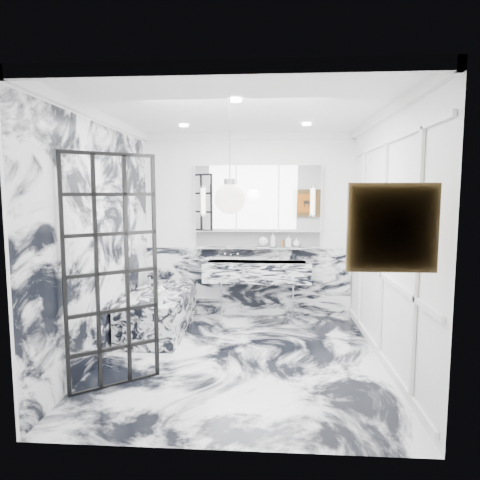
# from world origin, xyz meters

# --- Properties ---
(floor) EXTENTS (3.60, 3.60, 0.00)m
(floor) POSITION_xyz_m (0.00, 0.00, 0.00)
(floor) COLOR silver
(floor) RESTS_ON ground
(ceiling) EXTENTS (3.60, 3.60, 0.00)m
(ceiling) POSITION_xyz_m (0.00, 0.00, 2.80)
(ceiling) COLOR white
(ceiling) RESTS_ON wall_back
(wall_back) EXTENTS (3.60, 0.00, 3.60)m
(wall_back) POSITION_xyz_m (0.00, 1.80, 1.40)
(wall_back) COLOR white
(wall_back) RESTS_ON floor
(wall_front) EXTENTS (3.60, 0.00, 3.60)m
(wall_front) POSITION_xyz_m (0.00, -1.80, 1.40)
(wall_front) COLOR white
(wall_front) RESTS_ON floor
(wall_left) EXTENTS (0.00, 3.60, 3.60)m
(wall_left) POSITION_xyz_m (-1.60, 0.00, 1.40)
(wall_left) COLOR white
(wall_left) RESTS_ON floor
(wall_right) EXTENTS (0.00, 3.60, 3.60)m
(wall_right) POSITION_xyz_m (1.60, 0.00, 1.40)
(wall_right) COLOR white
(wall_right) RESTS_ON floor
(marble_clad_back) EXTENTS (3.18, 0.05, 1.05)m
(marble_clad_back) POSITION_xyz_m (0.00, 1.78, 0.53)
(marble_clad_back) COLOR silver
(marble_clad_back) RESTS_ON floor
(marble_clad_left) EXTENTS (0.02, 3.56, 2.68)m
(marble_clad_left) POSITION_xyz_m (-1.59, 0.00, 1.34)
(marble_clad_left) COLOR silver
(marble_clad_left) RESTS_ON floor
(panel_molding) EXTENTS (0.03, 3.40, 2.30)m
(panel_molding) POSITION_xyz_m (1.58, 0.00, 1.30)
(panel_molding) COLOR white
(panel_molding) RESTS_ON floor
(soap_bottle_a) EXTENTS (0.11, 0.11, 0.22)m
(soap_bottle_a) POSITION_xyz_m (0.39, 1.71, 1.20)
(soap_bottle_a) COLOR #8C5919
(soap_bottle_a) RESTS_ON ledge
(soap_bottle_b) EXTENTS (0.10, 0.10, 0.18)m
(soap_bottle_b) POSITION_xyz_m (0.63, 1.71, 1.18)
(soap_bottle_b) COLOR #4C4C51
(soap_bottle_b) RESTS_ON ledge
(soap_bottle_c) EXTENTS (0.11, 0.11, 0.14)m
(soap_bottle_c) POSITION_xyz_m (0.74, 1.71, 1.16)
(soap_bottle_c) COLOR silver
(soap_bottle_c) RESTS_ON ledge
(face_pot) EXTENTS (0.15, 0.15, 0.15)m
(face_pot) POSITION_xyz_m (0.24, 1.71, 1.17)
(face_pot) COLOR white
(face_pot) RESTS_ON ledge
(amber_bottle) EXTENTS (0.04, 0.04, 0.10)m
(amber_bottle) POSITION_xyz_m (0.53, 1.71, 1.14)
(amber_bottle) COLOR #8C5919
(amber_bottle) RESTS_ON ledge
(flower_vase) EXTENTS (0.09, 0.09, 0.12)m
(flower_vase) POSITION_xyz_m (-0.99, 0.17, 0.61)
(flower_vase) COLOR silver
(flower_vase) RESTS_ON bathtub
(crittall_door) EXTENTS (0.73, 0.56, 2.27)m
(crittall_door) POSITION_xyz_m (-1.19, -0.78, 1.14)
(crittall_door) COLOR black
(crittall_door) RESTS_ON floor
(artwork) EXTENTS (0.52, 0.05, 0.52)m
(artwork) POSITION_xyz_m (1.18, -1.76, 1.67)
(artwork) COLOR #CB5914
(artwork) RESTS_ON wall_front
(pendant_light) EXTENTS (0.27, 0.27, 0.27)m
(pendant_light) POSITION_xyz_m (-0.01, -1.08, 1.86)
(pendant_light) COLOR white
(pendant_light) RESTS_ON ceiling
(trough_sink) EXTENTS (1.60, 0.45, 0.30)m
(trough_sink) POSITION_xyz_m (0.15, 1.55, 0.73)
(trough_sink) COLOR silver
(trough_sink) RESTS_ON wall_back
(ledge) EXTENTS (1.90, 0.14, 0.04)m
(ledge) POSITION_xyz_m (0.15, 1.72, 1.07)
(ledge) COLOR silver
(ledge) RESTS_ON wall_back
(subway_tile) EXTENTS (1.90, 0.03, 0.23)m
(subway_tile) POSITION_xyz_m (0.15, 1.78, 1.21)
(subway_tile) COLOR white
(subway_tile) RESTS_ON wall_back
(mirror_cabinet) EXTENTS (1.90, 0.16, 1.00)m
(mirror_cabinet) POSITION_xyz_m (0.15, 1.73, 1.82)
(mirror_cabinet) COLOR white
(mirror_cabinet) RESTS_ON wall_back
(sconce_left) EXTENTS (0.07, 0.07, 0.40)m
(sconce_left) POSITION_xyz_m (-0.67, 1.63, 1.78)
(sconce_left) COLOR white
(sconce_left) RESTS_ON mirror_cabinet
(sconce_right) EXTENTS (0.07, 0.07, 0.40)m
(sconce_right) POSITION_xyz_m (0.97, 1.63, 1.78)
(sconce_right) COLOR white
(sconce_right) RESTS_ON mirror_cabinet
(bathtub) EXTENTS (0.75, 1.65, 0.55)m
(bathtub) POSITION_xyz_m (-1.18, 0.90, 0.28)
(bathtub) COLOR silver
(bathtub) RESTS_ON floor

